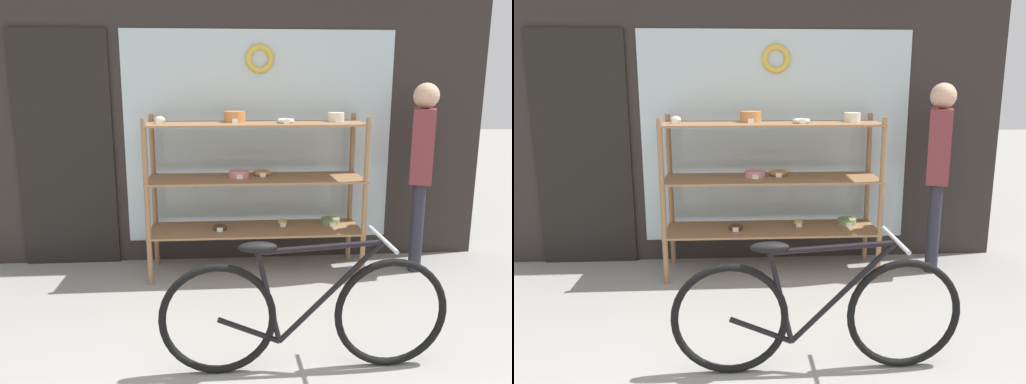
# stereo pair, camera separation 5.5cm
# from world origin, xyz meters

# --- Properties ---
(storefront_facade) EXTENTS (4.59, 0.13, 3.55)m
(storefront_facade) POSITION_xyz_m (-0.05, 2.80, 1.72)
(storefront_facade) COLOR #2D2826
(storefront_facade) RESTS_ON ground_plane
(display_case) EXTENTS (1.84, 0.51, 1.41)m
(display_case) POSITION_xyz_m (0.16, 2.41, 0.85)
(display_case) COLOR #8E6642
(display_case) RESTS_ON ground_plane
(bicycle) EXTENTS (1.68, 0.46, 0.80)m
(bicycle) POSITION_xyz_m (0.30, 0.84, 0.36)
(bicycle) COLOR black
(bicycle) RESTS_ON ground_plane
(pedestrian) EXTENTS (0.29, 0.36, 1.65)m
(pedestrian) POSITION_xyz_m (1.58, 2.36, 0.97)
(pedestrian) COLOR #282833
(pedestrian) RESTS_ON ground_plane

